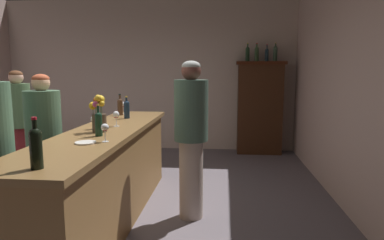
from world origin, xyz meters
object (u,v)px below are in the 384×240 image
at_px(wine_glass_spare, 122,105).
at_px(display_bottle_midright, 275,53).
at_px(bar_counter, 106,176).
at_px(wine_bottle_riesling, 120,106).
at_px(display_cabinet, 260,106).
at_px(display_bottle_left, 248,53).
at_px(patron_in_grey, 19,123).
at_px(flower_arrangement, 99,115).
at_px(patron_near_entrance, 44,139).
at_px(wine_bottle_malbec, 99,123).
at_px(cheese_plate, 85,143).
at_px(display_bottle_center, 267,54).
at_px(wine_glass_rear, 94,120).
at_px(bartender, 191,133).
at_px(wine_bottle_rose, 127,109).
at_px(wine_glass_front, 105,128).
at_px(wine_glass_mid, 116,116).
at_px(wine_bottle_merlot, 36,146).
at_px(display_bottle_midleft, 257,53).

relative_size(wine_glass_spare, display_bottle_midright, 0.50).
xyz_separation_m(bar_counter, wine_bottle_riesling, (-0.19, 1.15, 0.61)).
xyz_separation_m(bar_counter, display_cabinet, (1.88, 3.21, 0.41)).
distance_m(display_bottle_left, patron_in_grey, 4.00).
relative_size(bar_counter, flower_arrangement, 8.56).
bearing_deg(patron_near_entrance, wine_bottle_malbec, -2.98).
distance_m(cheese_plate, display_bottle_center, 4.38).
bearing_deg(wine_glass_rear, bartender, 9.43).
bearing_deg(wine_glass_rear, bar_counter, -20.39).
bearing_deg(display_bottle_midright, patron_near_entrance, -133.35).
height_order(wine_glass_rear, flower_arrangement, flower_arrangement).
bearing_deg(bartender, wine_bottle_rose, -35.03).
relative_size(wine_bottle_riesling, wine_glass_front, 1.84).
height_order(display_cabinet, wine_bottle_malbec, display_cabinet).
relative_size(cheese_plate, patron_near_entrance, 0.11).
distance_m(flower_arrangement, display_bottle_left, 3.77).
distance_m(display_bottle_center, display_bottle_midright, 0.15).
relative_size(wine_glass_front, patron_in_grey, 0.10).
bearing_deg(wine_glass_rear, wine_bottle_malbec, -63.02).
height_order(bar_counter, wine_glass_mid, wine_glass_mid).
bearing_deg(display_cabinet, wine_glass_rear, -122.22).
bearing_deg(wine_glass_spare, wine_glass_mid, -76.50).
xyz_separation_m(wine_glass_rear, display_bottle_center, (2.10, 3.17, 0.80)).
bearing_deg(display_bottle_left, wine_glass_front, -110.62).
bearing_deg(cheese_plate, bar_counter, 96.21).
relative_size(wine_glass_rear, display_bottle_midright, 0.41).
xyz_separation_m(wine_glass_front, cheese_plate, (-0.14, -0.07, -0.11)).
relative_size(wine_bottle_merlot, wine_glass_rear, 2.32).
xyz_separation_m(bar_counter, bartender, (0.87, 0.21, 0.43)).
relative_size(cheese_plate, display_bottle_center, 0.55).
distance_m(wine_glass_rear, patron_in_grey, 1.74).
xyz_separation_m(wine_bottle_merlot, display_bottle_midleft, (1.73, 4.58, 0.78)).
relative_size(display_bottle_midleft, bartender, 0.20).
distance_m(display_bottle_midleft, patron_in_grey, 4.14).
xyz_separation_m(wine_glass_front, display_bottle_left, (1.42, 3.77, 0.80)).
xyz_separation_m(wine_bottle_merlot, wine_glass_spare, (-0.28, 2.68, -0.02)).
bearing_deg(display_cabinet, bar_counter, -120.35).
relative_size(cheese_plate, display_bottle_left, 0.51).
xyz_separation_m(wine_bottle_riesling, patron_near_entrance, (-0.55, -0.98, -0.27)).
distance_m(bar_counter, wine_bottle_malbec, 0.69).
bearing_deg(wine_glass_front, display_bottle_midright, 62.94).
xyz_separation_m(wine_glass_mid, display_bottle_midright, (2.08, 2.98, 0.80)).
relative_size(bar_counter, patron_near_entrance, 2.04).
height_order(wine_glass_mid, cheese_plate, wine_glass_mid).
bearing_deg(display_bottle_midright, wine_glass_front, -117.06).
xyz_separation_m(wine_bottle_merlot, display_bottle_left, (1.56, 4.58, 0.77)).
distance_m(wine_glass_spare, patron_near_entrance, 1.29).
bearing_deg(wine_glass_spare, bartender, -45.89).
bearing_deg(display_bottle_midright, wine_bottle_merlot, -114.30).
relative_size(display_bottle_left, bartender, 0.20).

